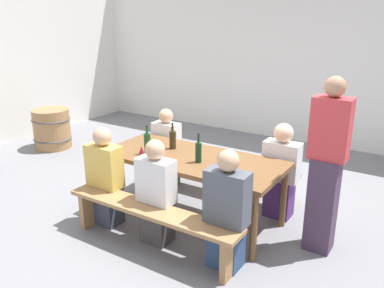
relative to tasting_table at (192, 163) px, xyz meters
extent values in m
plane|color=slate|center=(0.00, 0.00, -0.68)|extent=(24.00, 24.00, 0.00)
cube|color=silver|center=(0.00, 3.60, 0.92)|extent=(14.00, 0.20, 3.20)
cube|color=brown|center=(0.00, 0.00, 0.05)|extent=(2.03, 0.90, 0.05)
cylinder|color=brown|center=(-0.94, -0.39, -0.33)|extent=(0.07, 0.07, 0.70)
cylinder|color=brown|center=(0.94, -0.39, -0.33)|extent=(0.07, 0.07, 0.70)
cylinder|color=brown|center=(-0.94, 0.39, -0.33)|extent=(0.07, 0.07, 0.70)
cylinder|color=brown|center=(0.94, 0.39, -0.33)|extent=(0.07, 0.07, 0.70)
cube|color=#9E7247|center=(0.00, -0.75, -0.25)|extent=(1.93, 0.30, 0.04)
cube|color=#9E7247|center=(-0.87, -0.75, -0.47)|extent=(0.06, 0.24, 0.41)
cube|color=#9E7247|center=(0.87, -0.75, -0.47)|extent=(0.06, 0.24, 0.41)
cube|color=#9E7247|center=(0.00, 0.75, -0.25)|extent=(1.93, 0.30, 0.04)
cube|color=#9E7247|center=(-0.87, 0.75, -0.47)|extent=(0.06, 0.24, 0.41)
cube|color=#9E7247|center=(0.87, 0.75, -0.47)|extent=(0.06, 0.24, 0.41)
cylinder|color=#194723|center=(-0.48, -0.18, 0.19)|extent=(0.07, 0.07, 0.24)
cylinder|color=#194723|center=(-0.48, -0.18, 0.35)|extent=(0.03, 0.03, 0.08)
cylinder|color=black|center=(-0.48, -0.18, 0.40)|extent=(0.03, 0.03, 0.01)
cylinder|color=#332814|center=(-0.34, 0.12, 0.18)|extent=(0.08, 0.08, 0.21)
cylinder|color=#332814|center=(-0.34, 0.12, 0.33)|extent=(0.03, 0.03, 0.09)
cylinder|color=black|center=(-0.34, 0.12, 0.38)|extent=(0.03, 0.03, 0.01)
cylinder|color=#143319|center=(0.14, -0.10, 0.18)|extent=(0.07, 0.07, 0.21)
cylinder|color=#143319|center=(0.14, -0.10, 0.33)|extent=(0.02, 0.02, 0.09)
cylinder|color=black|center=(0.14, -0.10, 0.38)|extent=(0.03, 0.03, 0.01)
cylinder|color=silver|center=(-0.41, -0.36, 0.08)|extent=(0.06, 0.06, 0.01)
cylinder|color=silver|center=(-0.41, -0.36, 0.11)|extent=(0.01, 0.01, 0.07)
cone|color=maroon|center=(-0.41, -0.36, 0.19)|extent=(0.06, 0.06, 0.08)
cylinder|color=silver|center=(0.51, -0.24, 0.08)|extent=(0.06, 0.06, 0.01)
cylinder|color=silver|center=(0.51, -0.24, 0.12)|extent=(0.01, 0.01, 0.09)
cone|color=beige|center=(0.51, -0.24, 0.21)|extent=(0.07, 0.07, 0.08)
cylinder|color=silver|center=(0.36, -0.03, 0.08)|extent=(0.06, 0.06, 0.01)
cylinder|color=silver|center=(0.36, -0.03, 0.11)|extent=(0.01, 0.01, 0.06)
cone|color=#D18C93|center=(0.36, -0.03, 0.18)|extent=(0.06, 0.06, 0.07)
cube|color=#373A4A|center=(-0.74, -0.60, -0.45)|extent=(0.30, 0.24, 0.45)
cube|color=gold|center=(-0.74, -0.60, 0.01)|extent=(0.40, 0.20, 0.47)
sphere|color=tan|center=(-0.74, -0.60, 0.34)|extent=(0.20, 0.20, 0.20)
cube|color=#403B3A|center=(-0.04, -0.60, -0.45)|extent=(0.29, 0.24, 0.45)
cube|color=silver|center=(-0.04, -0.60, 0.00)|extent=(0.38, 0.20, 0.45)
sphere|color=tan|center=(-0.04, -0.60, 0.33)|extent=(0.20, 0.20, 0.20)
cube|color=navy|center=(0.76, -0.60, -0.45)|extent=(0.30, 0.24, 0.45)
cube|color=#4C515B|center=(0.76, -0.60, 0.02)|extent=(0.40, 0.20, 0.50)
sphere|color=tan|center=(0.76, -0.60, 0.37)|extent=(0.20, 0.20, 0.20)
cube|color=#43523C|center=(-0.79, 0.60, -0.45)|extent=(0.27, 0.24, 0.45)
cube|color=silver|center=(-0.79, 0.60, -0.01)|extent=(0.36, 0.20, 0.43)
sphere|color=tan|center=(-0.79, 0.60, 0.30)|extent=(0.19, 0.19, 0.19)
cube|color=#4B296A|center=(0.81, 0.60, -0.45)|extent=(0.30, 0.24, 0.45)
cube|color=silver|center=(0.81, 0.60, 0.00)|extent=(0.40, 0.20, 0.45)
sphere|color=beige|center=(0.81, 0.60, 0.33)|extent=(0.22, 0.22, 0.22)
cube|color=#443149|center=(1.40, 0.17, -0.20)|extent=(0.26, 0.24, 0.96)
cube|color=#C6383D|center=(1.40, 0.17, 0.57)|extent=(0.35, 0.20, 0.59)
sphere|color=#A87A5B|center=(1.40, 0.17, 0.96)|extent=(0.19, 0.19, 0.19)
cylinder|color=#9E7247|center=(-3.43, 0.84, -0.34)|extent=(0.62, 0.62, 0.68)
torus|color=#4C4C51|center=(-3.43, 0.84, -0.16)|extent=(0.65, 0.65, 0.02)
torus|color=#4C4C51|center=(-3.43, 0.84, -0.51)|extent=(0.65, 0.65, 0.02)
camera|label=1|loc=(2.24, -3.50, 1.59)|focal=37.61mm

